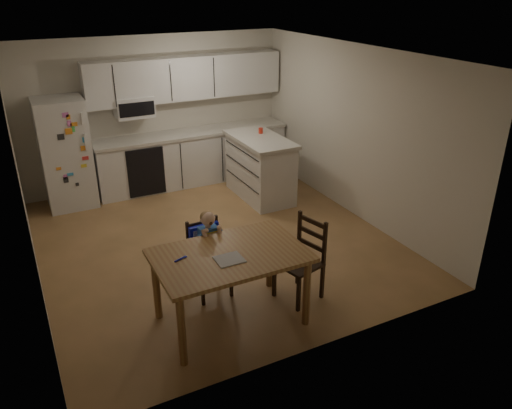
{
  "coord_description": "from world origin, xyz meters",
  "views": [
    {
      "loc": [
        -2.24,
        -5.7,
        3.31
      ],
      "look_at": [
        0.08,
        -1.13,
        0.98
      ],
      "focal_mm": 35.0,
      "sensor_mm": 36.0,
      "label": 1
    }
  ],
  "objects_px": {
    "red_cup": "(261,131)",
    "refrigerator": "(65,154)",
    "dining_table": "(230,263)",
    "chair_booster": "(207,244)",
    "chair_side": "(305,253)",
    "kitchen_island": "(260,167)"
  },
  "relations": [
    {
      "from": "dining_table",
      "to": "chair_side",
      "type": "distance_m",
      "value": 0.96
    },
    {
      "from": "chair_booster",
      "to": "chair_side",
      "type": "bearing_deg",
      "value": -32.57
    },
    {
      "from": "kitchen_island",
      "to": "red_cup",
      "type": "distance_m",
      "value": 0.6
    },
    {
      "from": "red_cup",
      "to": "chair_booster",
      "type": "xyz_separation_m",
      "value": [
        -1.91,
        -2.4,
        -0.43
      ]
    },
    {
      "from": "kitchen_island",
      "to": "chair_booster",
      "type": "relative_size",
      "value": 1.33
    },
    {
      "from": "refrigerator",
      "to": "kitchen_island",
      "type": "distance_m",
      "value": 3.04
    },
    {
      "from": "red_cup",
      "to": "chair_booster",
      "type": "distance_m",
      "value": 3.1
    },
    {
      "from": "refrigerator",
      "to": "red_cup",
      "type": "relative_size",
      "value": 18.98
    },
    {
      "from": "kitchen_island",
      "to": "chair_booster",
      "type": "height_order",
      "value": "chair_booster"
    },
    {
      "from": "refrigerator",
      "to": "chair_booster",
      "type": "height_order",
      "value": "refrigerator"
    },
    {
      "from": "refrigerator",
      "to": "kitchen_island",
      "type": "xyz_separation_m",
      "value": [
        2.82,
        -1.08,
        -0.34
      ]
    },
    {
      "from": "red_cup",
      "to": "dining_table",
      "type": "distance_m",
      "value": 3.58
    },
    {
      "from": "refrigerator",
      "to": "red_cup",
      "type": "distance_m",
      "value": 3.07
    },
    {
      "from": "chair_booster",
      "to": "chair_side",
      "type": "height_order",
      "value": "chair_booster"
    },
    {
      "from": "refrigerator",
      "to": "chair_booster",
      "type": "xyz_separation_m",
      "value": [
        1.03,
        -3.27,
        -0.23
      ]
    },
    {
      "from": "refrigerator",
      "to": "dining_table",
      "type": "distance_m",
      "value": 4.02
    },
    {
      "from": "red_cup",
      "to": "refrigerator",
      "type": "bearing_deg",
      "value": 163.54
    },
    {
      "from": "refrigerator",
      "to": "red_cup",
      "type": "bearing_deg",
      "value": -16.46
    },
    {
      "from": "kitchen_island",
      "to": "chair_booster",
      "type": "xyz_separation_m",
      "value": [
        -1.79,
        -2.19,
        0.11
      ]
    },
    {
      "from": "chair_booster",
      "to": "chair_side",
      "type": "distance_m",
      "value": 1.09
    },
    {
      "from": "kitchen_island",
      "to": "refrigerator",
      "type": "bearing_deg",
      "value": 159.09
    },
    {
      "from": "dining_table",
      "to": "refrigerator",
      "type": "bearing_deg",
      "value": 104.9
    }
  ]
}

